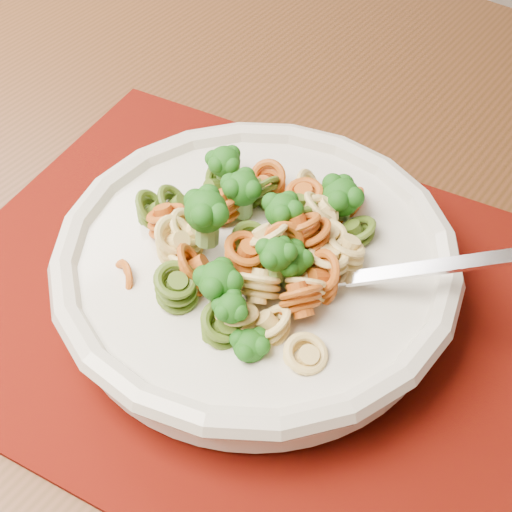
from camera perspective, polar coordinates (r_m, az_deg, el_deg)
The scene contains 5 objects.
dining_table at distance 0.63m, azimuth 5.29°, elevation -7.29°, with size 1.49×1.05×0.77m.
placemat at distance 0.52m, azimuth -0.04°, elevation -3.77°, with size 0.46×0.35×0.00m, color #501003.
pasta_bowl at distance 0.50m, azimuth -0.00°, elevation -0.65°, with size 0.28×0.28×0.05m.
pasta_broccoli_heap at distance 0.49m, azimuth -0.00°, elevation 0.47°, with size 0.24×0.24×0.06m, color #E2C570, non-canonical shape.
fork at distance 0.47m, azimuth 4.34°, elevation -2.26°, with size 0.19×0.02×0.01m, color silver, non-canonical shape.
Camera 1 is at (0.73, -0.20, 1.18)m, focal length 50.00 mm.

